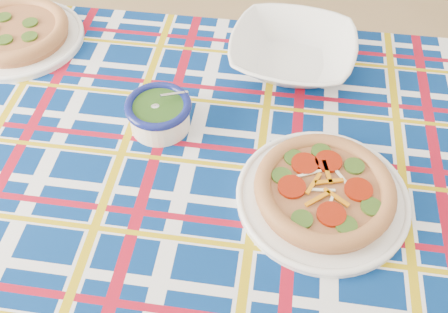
{
  "coord_description": "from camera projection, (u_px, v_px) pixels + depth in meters",
  "views": [
    {
      "loc": [
        0.02,
        -1.0,
        1.63
      ],
      "look_at": [
        0.17,
        -0.36,
        0.85
      ],
      "focal_mm": 40.0,
      "sensor_mm": 36.0,
      "label": 1
    }
  ],
  "objects": [
    {
      "name": "floor",
      "position": [
        159.0,
        236.0,
        1.88
      ],
      "size": [
        4.0,
        4.0,
        0.0
      ],
      "primitive_type": "plane",
      "color": "olive",
      "rests_on": "ground"
    },
    {
      "name": "dining_table",
      "position": [
        221.0,
        206.0,
        1.07
      ],
      "size": [
        2.02,
        1.64,
        0.82
      ],
      "rotation": [
        0.0,
        0.0,
        -0.37
      ],
      "color": "brown",
      "rests_on": "floor"
    },
    {
      "name": "tablecloth",
      "position": [
        221.0,
        199.0,
        1.05
      ],
      "size": [
        2.07,
        1.69,
        0.12
      ],
      "primitive_type": null,
      "rotation": [
        0.0,
        0.0,
        -0.37
      ],
      "color": "navy",
      "rests_on": "dining_table"
    },
    {
      "name": "main_focaccia_plate",
      "position": [
        324.0,
        190.0,
        0.96
      ],
      "size": [
        0.47,
        0.47,
        0.07
      ],
      "primitive_type": null,
      "rotation": [
        0.0,
        0.0,
        -0.45
      ],
      "color": "#9B5D37",
      "rests_on": "tablecloth"
    },
    {
      "name": "pesto_bowl",
      "position": [
        159.0,
        112.0,
        1.08
      ],
      "size": [
        0.18,
        0.18,
        0.09
      ],
      "primitive_type": null,
      "rotation": [
        0.0,
        0.0,
        -0.27
      ],
      "color": "#19380F",
      "rests_on": "tablecloth"
    },
    {
      "name": "serving_bowl",
      "position": [
        292.0,
        53.0,
        1.22
      ],
      "size": [
        0.41,
        0.41,
        0.07
      ],
      "primitive_type": "imported",
      "rotation": [
        0.0,
        0.0,
        -0.46
      ],
      "color": "white",
      "rests_on": "tablecloth"
    },
    {
      "name": "second_focaccia_plate",
      "position": [
        16.0,
        31.0,
        1.28
      ],
      "size": [
        0.45,
        0.45,
        0.06
      ],
      "primitive_type": null,
      "rotation": [
        0.0,
        0.0,
        -0.38
      ],
      "color": "#9B5D37",
      "rests_on": "tablecloth"
    }
  ]
}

